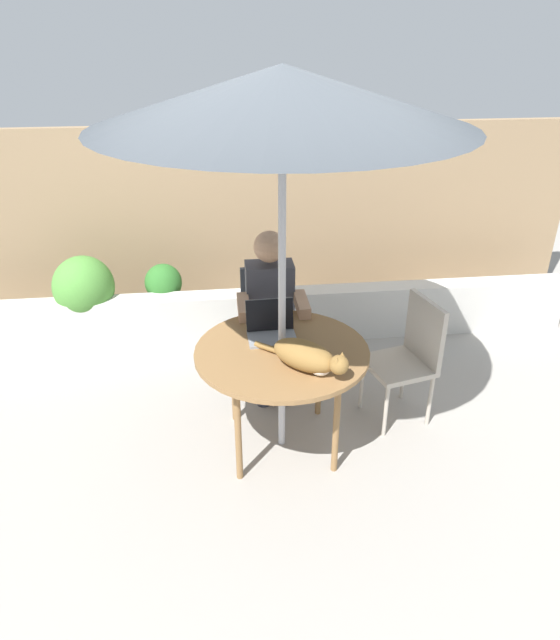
% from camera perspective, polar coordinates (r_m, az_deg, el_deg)
% --- Properties ---
extents(ground_plane, '(14.00, 14.00, 0.00)m').
position_cam_1_polar(ground_plane, '(3.90, 0.17, -12.04)').
color(ground_plane, gray).
extents(fence_back, '(5.95, 0.08, 1.70)m').
position_cam_1_polar(fence_back, '(5.37, -2.52, 9.89)').
color(fence_back, '#937756').
rests_on(fence_back, ground).
extents(planter_wall_low, '(5.36, 0.20, 0.46)m').
position_cam_1_polar(planter_wall_low, '(4.93, -1.73, 0.38)').
color(planter_wall_low, beige).
rests_on(planter_wall_low, ground).
extents(patio_table, '(1.06, 1.06, 0.72)m').
position_cam_1_polar(patio_table, '(3.51, 0.19, -3.73)').
color(patio_table, olive).
rests_on(patio_table, ground).
extents(patio_umbrella, '(1.95, 1.95, 2.31)m').
position_cam_1_polar(patio_umbrella, '(3.01, 0.23, 21.27)').
color(patio_umbrella, '#B7B7BC').
rests_on(patio_umbrella, ground).
extents(chair_occupied, '(0.40, 0.40, 0.87)m').
position_cam_1_polar(chair_occupied, '(4.31, -1.12, 0.29)').
color(chair_occupied, '#33383F').
rests_on(chair_occupied, ground).
extents(chair_empty, '(0.48, 0.48, 0.87)m').
position_cam_1_polar(chair_empty, '(3.97, 12.81, -3.06)').
color(chair_empty, '#B2A899').
rests_on(chair_empty, ground).
extents(person_seated, '(0.48, 0.48, 1.21)m').
position_cam_1_polar(person_seated, '(4.09, -0.92, 1.40)').
color(person_seated, '#3F3F47').
rests_on(person_seated, ground).
extents(laptop, '(0.31, 0.26, 0.21)m').
position_cam_1_polar(laptop, '(3.61, -0.92, -0.59)').
color(laptop, gray).
rests_on(laptop, patio_table).
extents(cat, '(0.49, 0.49, 0.17)m').
position_cam_1_polar(cat, '(3.25, 2.77, -3.68)').
color(cat, olive).
rests_on(cat, patio_table).
extents(potted_plant_near_fence, '(0.50, 0.50, 0.79)m').
position_cam_1_polar(potted_plant_near_fence, '(5.05, -18.73, 2.24)').
color(potted_plant_near_fence, '#33383D').
rests_on(potted_plant_near_fence, ground).
extents(potted_plant_by_chair, '(0.32, 0.32, 0.65)m').
position_cam_1_polar(potted_plant_by_chair, '(5.09, -11.34, 2.23)').
color(potted_plant_by_chair, '#595654').
rests_on(potted_plant_by_chair, ground).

